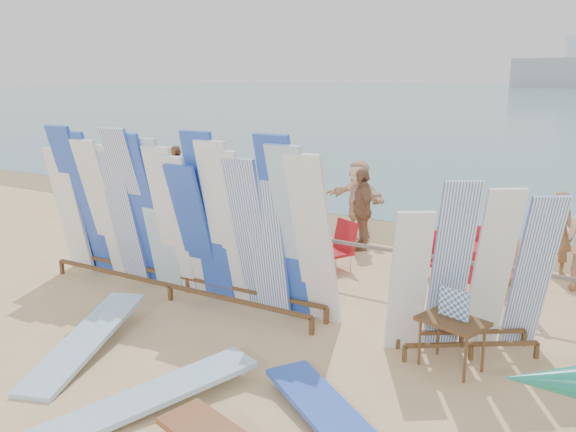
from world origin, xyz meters
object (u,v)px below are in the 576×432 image
Objects in this scene: stroller at (477,268)px; beachgoer_7 at (559,233)px; beachgoer_1 at (299,200)px; beachgoer_6 at (504,243)px; beach_chair_left at (336,256)px; main_surfboard_rack at (177,222)px; beachgoer_extra_1 at (177,176)px; beach_chair_right at (441,265)px; beachgoer_4 at (362,209)px; flat_board_a at (87,352)px; beachgoer_11 at (287,186)px; flat_board_b at (151,407)px; beachgoer_5 at (358,199)px; beachgoer_3 at (265,191)px; vendor_table at (451,342)px; side_surfboard_rack at (472,276)px; beachgoer_2 at (272,220)px; beachgoer_0 at (194,192)px.

stroller is 2.19m from beachgoer_7.
beachgoer_1 is 0.99× the size of beachgoer_7.
beach_chair_left is at bearing -141.51° from beachgoer_6.
beachgoer_6 is at bearing 161.35° from beachgoer_1.
beachgoer_extra_1 is (-5.09, 5.63, -0.45)m from main_surfboard_rack.
beach_chair_right is 0.96m from stroller.
beach_chair_left is 0.54× the size of beachgoer_4.
flat_board_a is 1.63× the size of beachgoer_7.
beach_chair_left is 1.72m from beachgoer_4.
beachgoer_6 is (-0.78, -1.08, -0.06)m from beachgoer_7.
beach_chair_left is at bearing -167.49° from beachgoer_11.
beachgoer_5 is at bearing 118.74° from flat_board_b.
stroller is (4.35, 2.90, -0.89)m from main_surfboard_rack.
flat_board_a is 1.65× the size of beachgoer_1.
beachgoer_6 is 0.87× the size of beachgoer_3.
beachgoer_7 is (3.21, 7.73, 0.83)m from flat_board_b.
main_surfboard_rack is 7.23m from beachgoer_7.
beach_chair_right is 2.45m from beachgoer_4.
beachgoer_7 is at bearing 99.42° from vendor_table.
side_surfboard_rack reaches higher than beachgoer_extra_1.
main_surfboard_rack is 7.60m from beachgoer_extra_1.
vendor_table is 0.67× the size of beachgoer_7.
vendor_table is at bearing -97.67° from beach_chair_right.
beachgoer_2 is 0.97× the size of beachgoer_3.
stroller reaches higher than beach_chair_left.
vendor_table is 0.68× the size of beachgoer_1.
beach_chair_right is (3.18, 5.75, 0.26)m from flat_board_a.
flat_board_b is 7.13m from beachgoer_6.
beachgoer_3 is at bearing -5.99° from beachgoer_0.
beach_chair_left is 0.60× the size of beachgoer_0.
beach_chair_left is 0.63× the size of beachgoer_11.
beachgoer_5 is at bearing 167.14° from beachgoer_4.
beachgoer_3 is (-5.23, 1.75, 0.63)m from beach_chair_right.
side_surfboard_rack is at bearing 3.81° from main_surfboard_rack.
beachgoer_3 reaches higher than beach_chair_left.
beachgoer_6 is (3.19, -0.67, -0.14)m from beachgoer_4.
beachgoer_6 is (0.25, 0.81, 0.31)m from stroller.
beachgoer_4 is (1.91, -0.50, 0.09)m from beachgoer_1.
side_surfboard_rack reaches higher than beachgoer_4.
beachgoer_1 is 1.07× the size of beachgoer_6.
beachgoer_4 reaches higher than beach_chair_right.
side_surfboard_rack reaches higher than beachgoer_1.
main_surfboard_rack is 5.23× the size of stroller.
beachgoer_0 is at bearing 98.63° from flat_board_a.
beachgoer_7 is (5.01, 7.15, 0.83)m from flat_board_a.
vendor_table is at bearing -131.79° from side_surfboard_rack.
beachgoer_0 is 1.04× the size of beachgoer_11.
stroller is at bearing 20.54° from beachgoer_4.
beachgoer_0 is (-3.39, 4.41, -0.53)m from main_surfboard_rack.
beachgoer_7 is 0.92× the size of beachgoer_extra_1.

